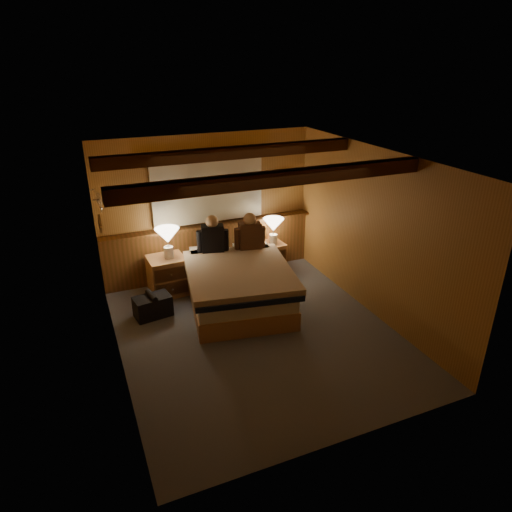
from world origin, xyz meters
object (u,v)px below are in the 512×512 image
bed (238,285)px  person_right (250,234)px  nightstand_left (167,275)px  person_left (213,237)px  nightstand_right (270,257)px  lamp_left (168,237)px  duffel_bag (153,306)px  lamp_right (273,226)px

bed → person_right: size_ratio=3.46×
nightstand_left → person_left: person_left is taller
nightstand_right → bed: bearing=-139.8°
person_right → person_left: bearing=179.4°
lamp_left → duffel_bag: (-0.42, -0.59, -0.80)m
lamp_right → lamp_left: bearing=-176.4°
lamp_left → duffel_bag: lamp_left is taller
bed → lamp_right: lamp_right is taller
nightstand_left → lamp_left: size_ratio=1.25×
person_left → duffel_bag: 1.42m
person_left → duffel_bag: person_left is taller
nightstand_left → lamp_right: 1.97m
bed → person_left: 0.90m
nightstand_right → lamp_left: lamp_left is taller
bed → person_right: person_right is taller
person_right → bed: bearing=-116.0°
person_left → duffel_bag: (-1.11, -0.51, -0.73)m
lamp_left → person_left: person_left is taller
person_left → duffel_bag: size_ratio=1.10×
lamp_left → person_right: size_ratio=0.79×
nightstand_right → lamp_left: size_ratio=1.05×
lamp_right → person_right: (-0.56, -0.32, 0.06)m
bed → duffel_bag: bed is taller
nightstand_left → lamp_left: lamp_left is taller
lamp_right → person_left: size_ratio=0.75×
lamp_right → bed: bearing=-137.9°
nightstand_right → person_right: person_right is taller
bed → person_left: (-0.16, 0.70, 0.56)m
lamp_right → duffel_bag: 2.46m
bed → lamp_right: bearing=52.1°
bed → lamp_left: size_ratio=4.36×
duffel_bag → person_left: bearing=15.9°
lamp_left → person_right: person_right is taller
nightstand_left → person_left: bearing=-10.7°
lamp_left → nightstand_right: bearing=4.8°
nightstand_left → nightstand_right: (1.85, 0.12, -0.05)m
bed → person_right: 0.91m
nightstand_left → lamp_right: lamp_right is taller
bed → lamp_right: size_ratio=4.61×
bed → nightstand_left: bed is taller
nightstand_right → lamp_left: 1.94m
nightstand_left → person_right: bearing=-12.0°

